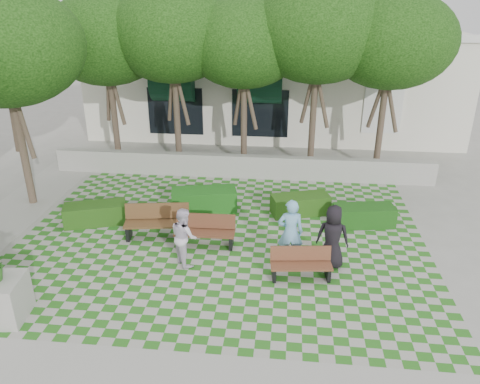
# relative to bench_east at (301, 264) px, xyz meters

# --- Properties ---
(ground) EXTENTS (90.00, 90.00, 0.00)m
(ground) POSITION_rel_bench_east_xyz_m (-2.32, 0.67, -0.40)
(ground) COLOR gray
(ground) RESTS_ON ground
(lawn) EXTENTS (12.00, 12.00, 0.00)m
(lawn) POSITION_rel_bench_east_xyz_m (-2.32, 1.67, -0.39)
(lawn) COLOR #2B721E
(lawn) RESTS_ON ground
(retaining_wall) EXTENTS (15.00, 0.36, 0.90)m
(retaining_wall) POSITION_rel_bench_east_xyz_m (-2.32, 6.87, 0.05)
(retaining_wall) COLOR #9E9B93
(retaining_wall) RESTS_ON ground
(bench_east) EXTENTS (1.62, 0.70, 0.83)m
(bench_east) POSITION_rel_bench_east_xyz_m (0.00, 0.00, 0.00)
(bench_east) COLOR brown
(bench_east) RESTS_ON ground
(bench_mid) EXTENTS (1.75, 0.62, 0.91)m
(bench_mid) POSITION_rel_bench_east_xyz_m (-2.76, 1.40, 0.04)
(bench_mid) COLOR #56301D
(bench_mid) RESTS_ON ground
(bench_west) EXTENTS (1.99, 0.92, 1.01)m
(bench_west) POSITION_rel_bench_east_xyz_m (-4.28, 1.75, 0.09)
(bench_west) COLOR #50341B
(bench_west) RESTS_ON ground
(hedge_east) EXTENTS (1.97, 1.05, 0.65)m
(hedge_east) POSITION_rel_bench_east_xyz_m (2.02, 3.17, -0.07)
(hedge_east) COLOR #164512
(hedge_east) RESTS_ON ground
(hedge_midright) EXTENTS (2.03, 1.30, 0.66)m
(hedge_midright) POSITION_rel_bench_east_xyz_m (0.02, 3.78, -0.07)
(hedge_midright) COLOR #214813
(hedge_midright) RESTS_ON ground
(hedge_midleft) EXTENTS (2.29, 1.32, 0.75)m
(hedge_midleft) POSITION_rel_bench_east_xyz_m (-3.20, 3.71, -0.02)
(hedge_midleft) COLOR #175216
(hedge_midleft) RESTS_ON ground
(hedge_west) EXTENTS (2.05, 1.32, 0.67)m
(hedge_west) POSITION_rel_bench_east_xyz_m (-6.48, 2.39, -0.07)
(hedge_west) COLOR #1E4512
(hedge_west) RESTS_ON ground
(person_blue) EXTENTS (0.73, 0.51, 1.90)m
(person_blue) POSITION_rel_bench_east_xyz_m (-0.30, 0.66, 0.55)
(person_blue) COLOR #75AFD5
(person_blue) RESTS_ON ground
(person_dark) EXTENTS (0.94, 0.69, 1.78)m
(person_dark) POSITION_rel_bench_east_xyz_m (0.81, 0.66, 0.49)
(person_dark) COLOR black
(person_dark) RESTS_ON ground
(person_white) EXTENTS (0.97, 1.00, 1.63)m
(person_white) POSITION_rel_bench_east_xyz_m (-3.14, 0.39, 0.42)
(person_white) COLOR silver
(person_white) RESTS_ON ground
(tree_row) EXTENTS (17.70, 13.40, 7.41)m
(tree_row) POSITION_rel_bench_east_xyz_m (-4.18, 6.63, 4.78)
(tree_row) COLOR #47382B
(tree_row) RESTS_ON ground
(building) EXTENTS (18.00, 8.92, 5.15)m
(building) POSITION_rel_bench_east_xyz_m (-1.38, 14.75, 2.12)
(building) COLOR silver
(building) RESTS_ON ground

